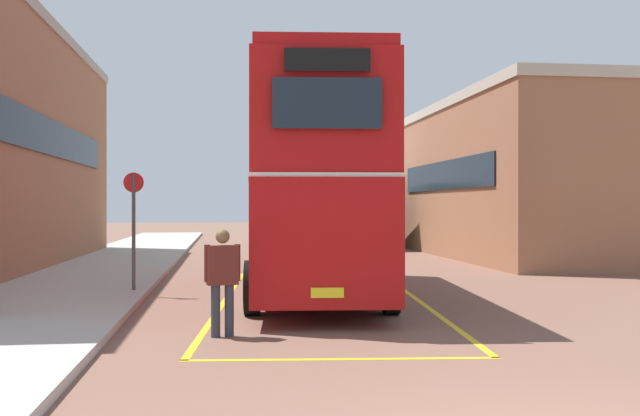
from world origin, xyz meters
The scene contains 8 objects.
ground_plane centered at (0.00, 14.40, 0.00)m, with size 135.60×135.60×0.00m, color brown.
sidewalk_left centered at (-6.50, 16.80, 0.07)m, with size 4.00×57.60×0.14m, color #B2ADA3.
depot_building_right centered at (9.11, 21.84, 3.05)m, with size 7.36×14.55×6.09m.
double_decker_bus centered at (-0.79, 10.92, 2.51)m, with size 3.41×10.14×4.75m.
single_deck_bus centered at (2.94, 29.77, 1.64)m, with size 3.51×8.40×3.02m.
pedestrian_boarding centered at (-2.84, 5.80, 0.94)m, with size 0.55×0.29×1.64m.
bus_stop_sign centered at (-4.81, 11.09, 1.70)m, with size 0.44×0.08×2.59m.
bay_marking_yellow centered at (-0.86, 9.04, 0.00)m, with size 5.17×12.31×0.01m.
Camera 1 is at (-2.76, -5.34, 2.00)m, focal length 40.93 mm.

